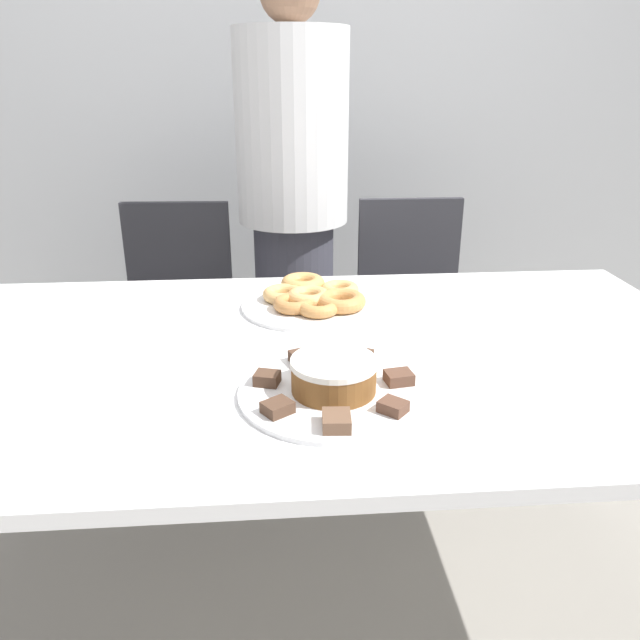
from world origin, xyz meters
TOP-DOWN VIEW (x-y plane):
  - ground_plane at (0.00, 0.00)m, footprint 12.00×12.00m
  - wall_back at (0.00, 1.63)m, footprint 8.00×0.05m
  - table at (0.00, 0.00)m, footprint 1.89×1.06m
  - person_standing at (-0.01, 1.00)m, footprint 0.40×0.40m
  - office_chair_left at (-0.46, 0.90)m, footprint 0.46×0.46m
  - office_chair_right at (0.44, 0.90)m, footprint 0.44×0.44m
  - plate_cake at (0.02, -0.22)m, footprint 0.37×0.37m
  - plate_donuts at (0.00, 0.26)m, footprint 0.35×0.35m
  - frosted_cake at (0.02, -0.22)m, footprint 0.17×0.17m
  - lamington_0 at (0.12, -0.30)m, footprint 0.06×0.06m
  - lamington_1 at (0.15, -0.19)m, footprint 0.06×0.05m
  - lamington_2 at (0.08, -0.10)m, footprint 0.07×0.07m
  - lamington_3 at (-0.03, -0.09)m, footprint 0.07×0.07m
  - lamington_4 at (-0.11, -0.18)m, footprint 0.06×0.05m
  - lamington_5 at (-0.09, -0.29)m, footprint 0.07×0.06m
  - lamington_6 at (0.01, -0.35)m, footprint 0.05×0.06m
  - donut_0 at (0.00, 0.26)m, footprint 0.12×0.12m
  - donut_1 at (-0.04, 0.22)m, footprint 0.11×0.11m
  - donut_2 at (0.02, 0.20)m, footprint 0.11×0.11m
  - donut_3 at (0.08, 0.23)m, footprint 0.13×0.13m
  - donut_4 at (0.09, 0.33)m, footprint 0.10×0.10m
  - donut_5 at (-0.01, 0.38)m, footprint 0.12×0.12m
  - donut_6 at (-0.07, 0.30)m, footprint 0.11×0.11m
  - napkin at (-0.59, -0.01)m, footprint 0.18×0.15m

SIDE VIEW (x-z plane):
  - ground_plane at x=0.00m, z-range 0.00..0.00m
  - office_chair_left at x=-0.46m, z-range -0.02..0.86m
  - office_chair_right at x=0.44m, z-range -0.02..0.86m
  - table at x=0.00m, z-range 0.31..1.06m
  - napkin at x=-0.59m, z-range 0.75..0.76m
  - plate_cake at x=0.02m, z-range 0.75..0.76m
  - plate_donuts at x=0.00m, z-range 0.75..0.76m
  - lamington_0 at x=0.12m, z-range 0.76..0.78m
  - lamington_5 at x=-0.09m, z-range 0.76..0.78m
  - lamington_1 at x=0.15m, z-range 0.76..0.79m
  - lamington_4 at x=-0.11m, z-range 0.76..0.79m
  - lamington_3 at x=-0.03m, z-range 0.76..0.79m
  - lamington_6 at x=0.01m, z-range 0.76..0.79m
  - lamington_2 at x=0.08m, z-range 0.76..0.79m
  - donut_4 at x=0.09m, z-range 0.76..0.79m
  - donut_2 at x=0.02m, z-range 0.76..0.80m
  - donut_6 at x=-0.07m, z-range 0.76..0.80m
  - donut_1 at x=-0.04m, z-range 0.76..0.80m
  - donut_3 at x=0.08m, z-range 0.76..0.80m
  - donut_0 at x=0.00m, z-range 0.76..0.80m
  - donut_5 at x=-0.01m, z-range 0.76..0.80m
  - frosted_cake at x=0.02m, z-range 0.76..0.83m
  - person_standing at x=-0.01m, z-range 0.04..1.71m
  - wall_back at x=0.00m, z-range 0.00..2.60m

